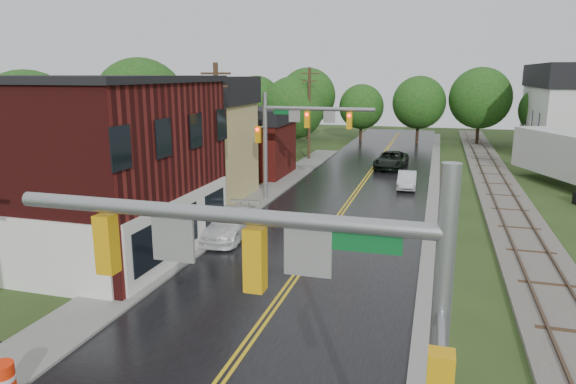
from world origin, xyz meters
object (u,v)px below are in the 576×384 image
at_px(traffic_signal_near, 301,296).
at_px(suv_dark, 391,160).
at_px(tree_left_a, 30,126).
at_px(tree_left_b, 142,107).
at_px(construction_barrel, 3,384).
at_px(traffic_signal_far, 296,127).
at_px(pickup_white, 230,224).
at_px(utility_pole_c, 309,112).
at_px(brick_building, 51,164).
at_px(sedan_silver, 407,180).
at_px(tree_left_c, 226,116).
at_px(utility_pole_b, 218,139).
at_px(tree_left_e, 294,109).

xyz_separation_m(traffic_signal_near, suv_dark, (-1.92, 39.17, -4.20)).
xyz_separation_m(tree_left_a, tree_left_b, (2.00, 10.00, 0.60)).
xyz_separation_m(tree_left_a, construction_barrel, (14.85, -17.90, -4.55)).
distance_m(traffic_signal_near, tree_left_b, 36.73).
bearing_deg(traffic_signal_far, tree_left_a, -162.70).
bearing_deg(suv_dark, construction_barrel, -96.23).
height_order(traffic_signal_far, pickup_white, traffic_signal_far).
relative_size(utility_pole_c, tree_left_a, 1.04).
xyz_separation_m(utility_pole_c, tree_left_b, (-11.05, -12.10, 1.00)).
relative_size(tree_left_a, suv_dark, 1.56).
bearing_deg(tree_left_b, brick_building, -72.39).
bearing_deg(brick_building, tree_left_b, 107.61).
bearing_deg(sedan_silver, tree_left_c, 157.19).
xyz_separation_m(brick_building, utility_pole_b, (5.68, 7.00, 0.57)).
bearing_deg(traffic_signal_far, traffic_signal_near, -74.48).
relative_size(traffic_signal_near, sedan_silver, 1.91).
height_order(suv_dark, construction_barrel, suv_dark).
bearing_deg(pickup_white, tree_left_a, 166.53).
height_order(utility_pole_b, sedan_silver, utility_pole_b).
height_order(tree_left_a, construction_barrel, tree_left_a).
height_order(utility_pole_b, tree_left_a, utility_pole_b).
distance_m(utility_pole_c, construction_barrel, 40.26).
xyz_separation_m(tree_left_e, sedan_silver, (12.28, -12.67, -4.18)).
bearing_deg(sedan_silver, tree_left_a, -155.74).
bearing_deg(sedan_silver, construction_barrel, -107.78).
relative_size(tree_left_c, pickup_white, 1.50).
bearing_deg(utility_pole_b, tree_left_e, 94.90).
distance_m(utility_pole_b, tree_left_e, 23.99).
relative_size(tree_left_c, tree_left_e, 0.94).
bearing_deg(tree_left_a, brick_building, -43.13).
bearing_deg(suv_dark, tree_left_c, -171.49).
xyz_separation_m(suv_dark, pickup_white, (-6.30, -22.60, -0.03)).
bearing_deg(sedan_silver, tree_left_e, 132.40).
bearing_deg(construction_barrel, sedan_silver, 73.91).
xyz_separation_m(tree_left_a, tree_left_e, (11.00, 24.00, -0.30)).
distance_m(suv_dark, construction_barrel, 37.75).
bearing_deg(tree_left_e, sedan_silver, -45.91).
distance_m(traffic_signal_near, utility_pole_c, 43.24).
bearing_deg(tree_left_a, tree_left_b, 78.69).
bearing_deg(utility_pole_b, construction_barrel, -84.29).
bearing_deg(traffic_signal_near, tree_left_e, 105.68).
bearing_deg(sedan_silver, traffic_signal_far, -139.62).
height_order(traffic_signal_far, construction_barrel, traffic_signal_far).
bearing_deg(tree_left_a, pickup_white, -12.40).
distance_m(utility_pole_b, suv_dark, 21.28).
relative_size(brick_building, tree_left_a, 1.65).
xyz_separation_m(tree_left_c, sedan_silver, (17.28, -6.67, -3.88)).
xyz_separation_m(traffic_signal_near, construction_barrel, (-8.47, 2.00, -4.40)).
xyz_separation_m(brick_building, traffic_signal_far, (9.01, 12.00, 0.82)).
distance_m(traffic_signal_far, pickup_white, 9.51).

